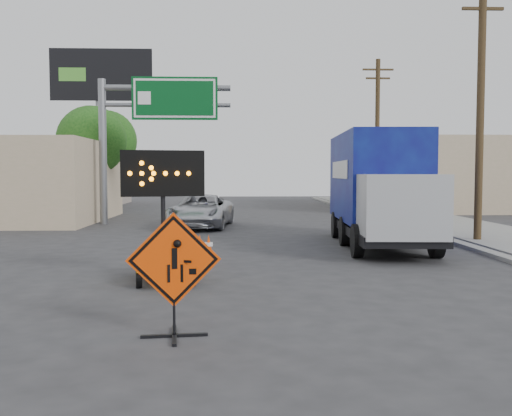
{
  "coord_description": "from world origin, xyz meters",
  "views": [
    {
      "loc": [
        -0.29,
        -9.11,
        2.41
      ],
      "look_at": [
        0.13,
        2.25,
        1.71
      ],
      "focal_mm": 40.0,
      "sensor_mm": 36.0,
      "label": 1
    }
  ],
  "objects": [
    {
      "name": "box_truck",
      "position": [
        4.44,
        9.51,
        1.69
      ],
      "size": [
        2.87,
        7.99,
        3.74
      ],
      "rotation": [
        0.0,
        0.0,
        -0.06
      ],
      "color": "black",
      "rests_on": "ground"
    },
    {
      "name": "tree_left_near",
      "position": [
        -8.0,
        22.0,
        4.16
      ],
      "size": [
        3.71,
        3.71,
        6.03
      ],
      "color": "#44311D",
      "rests_on": "ground"
    },
    {
      "name": "utility_pole_near",
      "position": [
        8.0,
        10.0,
        4.68
      ],
      "size": [
        1.8,
        0.26,
        9.0
      ],
      "color": "#44311D",
      "rests_on": "ground"
    },
    {
      "name": "cone_b",
      "position": [
        -1.22,
        5.75,
        0.4
      ],
      "size": [
        0.44,
        0.44,
        0.81
      ],
      "rotation": [
        0.0,
        0.0,
        -0.07
      ],
      "color": "#F54205",
      "rests_on": "ground"
    },
    {
      "name": "billboard",
      "position": [
        -8.35,
        25.87,
        7.35
      ],
      "size": [
        6.1,
        0.54,
        9.85
      ],
      "color": "slate",
      "rests_on": "ground"
    },
    {
      "name": "construction_sign",
      "position": [
        -1.19,
        -0.82,
        0.97
      ],
      "size": [
        1.38,
        0.98,
        1.84
      ],
      "rotation": [
        0.0,
        0.0,
        0.11
      ],
      "color": "black",
      "rests_on": "ground"
    },
    {
      "name": "sidewalk_right",
      "position": [
        9.5,
        15.0,
        0.07
      ],
      "size": [
        4.0,
        60.0,
        0.15
      ],
      "primitive_type": "cube",
      "color": "gray",
      "rests_on": "ground"
    },
    {
      "name": "curb_right",
      "position": [
        7.2,
        15.0,
        0.06
      ],
      "size": [
        0.4,
        60.0,
        0.12
      ],
      "primitive_type": "cube",
      "color": "gray",
      "rests_on": "ground"
    },
    {
      "name": "cone_e",
      "position": [
        -2.09,
        9.33,
        0.36
      ],
      "size": [
        0.45,
        0.45,
        0.72
      ],
      "rotation": [
        0.0,
        0.0,
        0.28
      ],
      "color": "#F54205",
      "rests_on": "ground"
    },
    {
      "name": "cone_d",
      "position": [
        -2.68,
        8.35,
        0.32
      ],
      "size": [
        0.37,
        0.37,
        0.65
      ],
      "rotation": [
        0.0,
        0.0,
        -0.14
      ],
      "color": "#F54205",
      "rests_on": "ground"
    },
    {
      "name": "pickup_truck",
      "position": [
        -1.81,
        16.26,
        0.73
      ],
      "size": [
        3.01,
        5.49,
        1.46
      ],
      "primitive_type": "imported",
      "rotation": [
        0.0,
        0.0,
        -0.12
      ],
      "color": "#B9BBC1",
      "rests_on": "ground"
    },
    {
      "name": "tree_left_far",
      "position": [
        -9.0,
        30.0,
        4.6
      ],
      "size": [
        4.1,
        4.1,
        6.66
      ],
      "color": "#44311D",
      "rests_on": "ground"
    },
    {
      "name": "utility_pole_far",
      "position": [
        8.0,
        24.0,
        4.68
      ],
      "size": [
        1.8,
        0.26,
        9.0
      ],
      "color": "#44311D",
      "rests_on": "ground"
    },
    {
      "name": "cone_c",
      "position": [
        -1.02,
        6.53,
        0.36
      ],
      "size": [
        0.42,
        0.42,
        0.71
      ],
      "rotation": [
        0.0,
        0.0,
        0.19
      ],
      "color": "#F54205",
      "rests_on": "ground"
    },
    {
      "name": "cone_a",
      "position": [
        -1.97,
        3.61,
        0.35
      ],
      "size": [
        0.46,
        0.46,
        0.71
      ],
      "rotation": [
        0.0,
        0.0,
        -0.34
      ],
      "color": "#F54205",
      "rests_on": "ground"
    },
    {
      "name": "arrow_board",
      "position": [
        -1.9,
        3.63,
        0.65
      ],
      "size": [
        1.83,
        2.24,
        2.91
      ],
      "rotation": [
        0.0,
        0.0,
        0.19
      ],
      "color": "#E7A60C",
      "rests_on": "ground"
    },
    {
      "name": "building_right_far",
      "position": [
        13.0,
        30.0,
        2.3
      ],
      "size": [
        10.0,
        14.0,
        4.6
      ],
      "primitive_type": "cube",
      "color": "#C3A88D",
      "rests_on": "ground"
    },
    {
      "name": "highway_gantry",
      "position": [
        -4.43,
        17.96,
        5.07
      ],
      "size": [
        6.18,
        0.38,
        6.9
      ],
      "color": "slate",
      "rests_on": "ground"
    },
    {
      "name": "ground",
      "position": [
        0.0,
        0.0,
        0.0
      ],
      "size": [
        100.0,
        100.0,
        0.0
      ],
      "primitive_type": "plane",
      "color": "#2D2D30",
      "rests_on": "ground"
    },
    {
      "name": "storefront_left_far",
      "position": [
        -15.0,
        34.0,
        2.2
      ],
      "size": [
        12.0,
        10.0,
        4.4
      ],
      "primitive_type": "cube",
      "color": "#A49588",
      "rests_on": "ground"
    }
  ]
}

